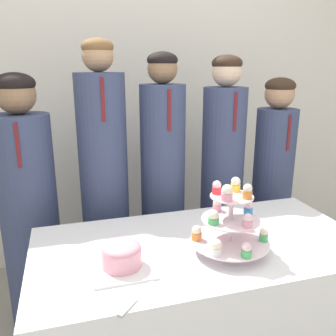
# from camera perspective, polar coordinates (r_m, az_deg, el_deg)

# --- Properties ---
(wall_back) EXTENTS (9.00, 0.06, 2.70)m
(wall_back) POSITION_cam_1_polar(r_m,az_deg,el_deg) (2.73, -5.01, 13.40)
(wall_back) COLOR silver
(wall_back) RESTS_ON ground_plane
(table) EXTENTS (1.46, 0.74, 0.72)m
(table) POSITION_cam_1_polar(r_m,az_deg,el_deg) (1.81, 5.12, -22.02)
(table) COLOR white
(table) RESTS_ON ground_plane
(round_cake) EXTENTS (0.24, 0.24, 0.11)m
(round_cake) POSITION_cam_1_polar(r_m,az_deg,el_deg) (1.41, -7.45, -13.75)
(round_cake) COLOR white
(round_cake) RESTS_ON table
(cake_knife) EXTENTS (0.23, 0.24, 0.01)m
(cake_knife) POSITION_cam_1_polar(r_m,az_deg,el_deg) (1.28, -5.07, -20.02)
(cake_knife) COLOR silver
(cake_knife) RESTS_ON table
(cupcake_stand) EXTENTS (0.33, 0.33, 0.31)m
(cupcake_stand) POSITION_cam_1_polar(r_m,az_deg,el_deg) (1.49, 9.87, -8.45)
(cupcake_stand) COLOR silver
(cupcake_stand) RESTS_ON table
(student_0) EXTENTS (0.31, 0.31, 1.44)m
(student_0) POSITION_cam_1_polar(r_m,az_deg,el_deg) (2.12, -21.31, -6.86)
(student_0) COLOR #384266
(student_0) RESTS_ON ground_plane
(student_1) EXTENTS (0.27, 0.28, 1.61)m
(student_1) POSITION_cam_1_polar(r_m,az_deg,el_deg) (2.09, -10.08, -3.86)
(student_1) COLOR #384266
(student_1) RESTS_ON ground_plane
(student_2) EXTENTS (0.26, 0.27, 1.55)m
(student_2) POSITION_cam_1_polar(r_m,az_deg,el_deg) (2.16, -0.74, -3.71)
(student_2) COLOR #384266
(student_2) RESTS_ON ground_plane
(student_3) EXTENTS (0.26, 0.27, 1.54)m
(student_3) POSITION_cam_1_polar(r_m,az_deg,el_deg) (2.29, 8.60, -2.83)
(student_3) COLOR #384266
(student_3) RESTS_ON ground_plane
(student_4) EXTENTS (0.26, 0.26, 1.41)m
(student_4) POSITION_cam_1_polar(r_m,az_deg,el_deg) (2.48, 16.27, -3.23)
(student_4) COLOR #384266
(student_4) RESTS_ON ground_plane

